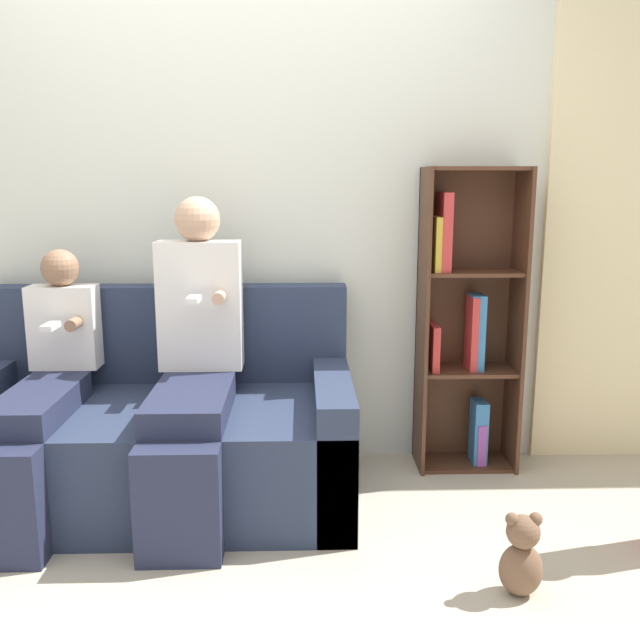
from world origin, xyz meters
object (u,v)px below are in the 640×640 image
(couch, at_px, (156,436))
(teddy_bear, at_px, (522,557))
(bookshelf, at_px, (465,323))
(adult_seated, at_px, (194,356))
(child_seated, at_px, (42,389))

(couch, distance_m, teddy_bear, 1.60)
(bookshelf, bearing_deg, adult_seated, -161.79)
(child_seated, height_order, teddy_bear, child_seated)
(bookshelf, relative_size, teddy_bear, 4.84)
(bookshelf, bearing_deg, child_seated, -165.79)
(child_seated, distance_m, bookshelf, 1.94)
(child_seated, distance_m, teddy_bear, 1.97)
(child_seated, bearing_deg, bookshelf, 14.21)
(couch, height_order, teddy_bear, couch)
(couch, bearing_deg, child_seated, -162.66)
(child_seated, xyz_separation_m, teddy_bear, (1.82, -0.65, -0.41))
(bookshelf, bearing_deg, teddy_bear, -92.71)
(couch, height_order, adult_seated, adult_seated)
(couch, bearing_deg, bookshelf, 13.26)
(teddy_bear, bearing_deg, adult_seated, 149.29)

